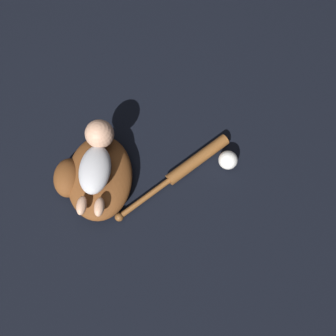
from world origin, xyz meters
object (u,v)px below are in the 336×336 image
(baby_figure, at_px, (97,157))
(baseball, at_px, (228,160))
(baseball_glove, at_px, (95,177))
(baseball_bat, at_px, (187,167))

(baby_figure, distance_m, baseball, 0.52)
(baseball_glove, height_order, baseball_bat, baseball_glove)
(baseball_glove, distance_m, baseball_bat, 0.37)
(baseball_bat, bearing_deg, baseball, -101.95)
(baby_figure, xyz_separation_m, baseball, (-0.15, -0.49, -0.11))
(baseball_glove, xyz_separation_m, baseball_bat, (-0.08, -0.36, -0.03))
(baseball_glove, bearing_deg, baseball_bat, -102.83)
(baby_figure, bearing_deg, baseball, -107.61)
(baseball_glove, xyz_separation_m, baseball, (-0.12, -0.53, -0.01))
(baseball_glove, height_order, baseball, baseball_glove)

